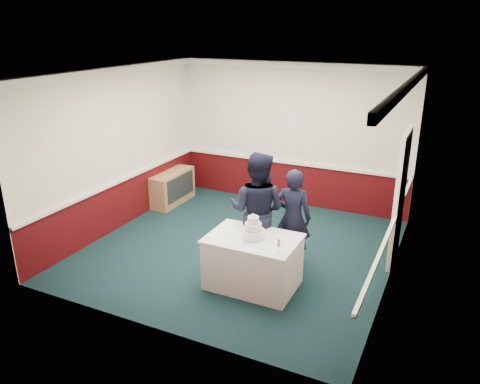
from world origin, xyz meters
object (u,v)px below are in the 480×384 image
at_px(person_woman, 293,218).
at_px(wedding_cake, 253,231).
at_px(cake_table, 253,261).
at_px(champagne_flute, 279,243).
at_px(person_man, 257,211).
at_px(sideboard, 173,188).
at_px(cake_knife, 245,243).

bearing_deg(person_woman, wedding_cake, 64.21).
height_order(cake_table, champagne_flute, champagne_flute).
height_order(person_man, person_woman, person_man).
relative_size(sideboard, champagne_flute, 5.85).
bearing_deg(cake_knife, sideboard, 128.40).
relative_size(wedding_cake, champagne_flute, 1.78).
xyz_separation_m(sideboard, cake_table, (2.97, -2.38, 0.05)).
bearing_deg(cake_knife, champagne_flute, -18.82).
distance_m(sideboard, champagne_flute, 4.41).
xyz_separation_m(wedding_cake, person_man, (-0.20, 0.60, 0.05)).
bearing_deg(cake_table, person_woman, 72.21).
height_order(cake_knife, person_man, person_man).
relative_size(sideboard, cake_knife, 5.45).
distance_m(cake_knife, person_man, 0.83).
distance_m(champagne_flute, person_man, 1.12).
height_order(cake_table, person_woman, person_woman).
relative_size(cake_table, person_woman, 0.82).
xyz_separation_m(cake_knife, person_woman, (0.32, 1.10, 0.02)).
height_order(champagne_flute, person_woman, person_woman).
bearing_deg(champagne_flute, cake_knife, 171.42).
xyz_separation_m(sideboard, wedding_cake, (2.97, -2.38, 0.55)).
relative_size(cake_knife, person_woman, 0.14).
bearing_deg(cake_table, sideboard, 141.20).
xyz_separation_m(sideboard, cake_knife, (2.94, -2.58, 0.44)).
distance_m(person_man, person_woman, 0.59).
distance_m(cake_table, person_man, 0.84).
bearing_deg(wedding_cake, person_woman, 72.21).
bearing_deg(wedding_cake, person_man, 108.37).
xyz_separation_m(cake_knife, champagne_flute, (0.53, -0.08, 0.14)).
distance_m(cake_table, wedding_cake, 0.50).
relative_size(champagne_flute, person_woman, 0.13).
xyz_separation_m(cake_table, cake_knife, (-0.03, -0.20, 0.39)).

